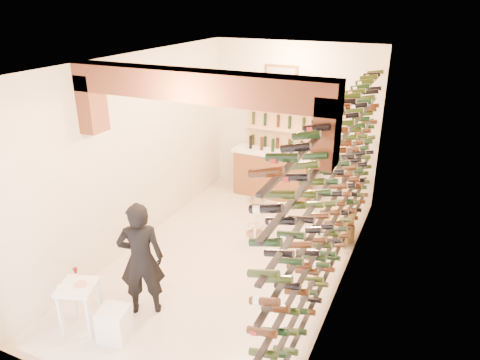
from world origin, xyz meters
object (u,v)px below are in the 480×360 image
(back_counter, at_px, (273,172))
(tasting_table, at_px, (78,293))
(chrome_barstool, at_px, (256,215))
(person, at_px, (141,259))
(crate_lower, at_px, (336,232))
(wine_rack, at_px, (332,189))
(white_stool, at_px, (114,324))

(back_counter, relative_size, tasting_table, 2.16)
(tasting_table, bearing_deg, chrome_barstool, 50.90)
(person, distance_m, crate_lower, 3.60)
(back_counter, height_order, crate_lower, back_counter)
(wine_rack, bearing_deg, crate_lower, 95.65)
(wine_rack, xyz_separation_m, back_counter, (-1.83, 2.65, -1.02))
(white_stool, xyz_separation_m, person, (0.03, 0.60, 0.60))
(tasting_table, height_order, crate_lower, tasting_table)
(back_counter, xyz_separation_m, tasting_table, (-0.79, -4.90, -0.00))
(tasting_table, height_order, white_stool, tasting_table)
(white_stool, height_order, crate_lower, white_stool)
(back_counter, bearing_deg, wine_rack, -55.34)
(back_counter, bearing_deg, crate_lower, -37.93)
(tasting_table, bearing_deg, back_counter, 61.54)
(crate_lower, bearing_deg, chrome_barstool, -162.15)
(crate_lower, bearing_deg, person, -123.34)
(wine_rack, bearing_deg, chrome_barstool, 149.30)
(person, height_order, chrome_barstool, person)
(wine_rack, xyz_separation_m, person, (-2.08, -1.63, -0.73))
(white_stool, bearing_deg, person, 87.46)
(person, relative_size, crate_lower, 3.10)
(wine_rack, xyz_separation_m, tasting_table, (-2.62, -2.25, -1.02))
(back_counter, height_order, chrome_barstool, back_counter)
(tasting_table, xyz_separation_m, white_stool, (0.52, 0.01, -0.31))
(person, bearing_deg, back_counter, -123.62)
(back_counter, xyz_separation_m, person, (-0.25, -4.28, 0.28))
(crate_lower, bearing_deg, white_stool, -118.98)
(back_counter, distance_m, chrome_barstool, 1.80)
(chrome_barstool, bearing_deg, tasting_table, -109.77)
(wine_rack, bearing_deg, person, -141.81)
(back_counter, bearing_deg, white_stool, -93.19)
(chrome_barstool, bearing_deg, person, -103.08)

